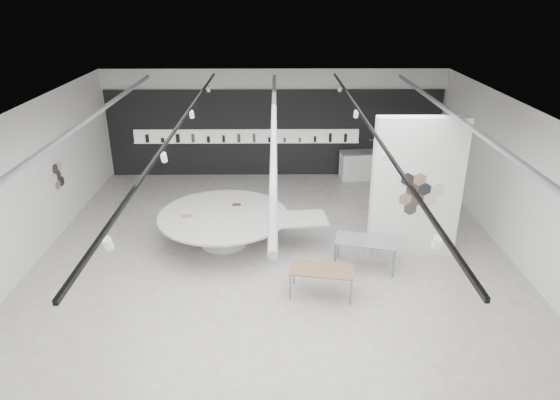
{
  "coord_description": "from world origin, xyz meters",
  "views": [
    {
      "loc": [
        0.04,
        -10.35,
        6.38
      ],
      "look_at": [
        0.14,
        1.2,
        1.42
      ],
      "focal_mm": 32.0,
      "sensor_mm": 36.0,
      "label": 1
    }
  ],
  "objects_px": {
    "sample_table_wood": "(322,271)",
    "sample_table_stone": "(366,242)",
    "display_island": "(226,225)",
    "kitchen_counter": "(364,165)",
    "partition_column": "(416,189)"
  },
  "relations": [
    {
      "from": "display_island",
      "to": "sample_table_stone",
      "type": "xyz_separation_m",
      "value": [
        3.5,
        -1.25,
        0.12
      ]
    },
    {
      "from": "sample_table_wood",
      "to": "sample_table_stone",
      "type": "bearing_deg",
      "value": 45.11
    },
    {
      "from": "partition_column",
      "to": "kitchen_counter",
      "type": "height_order",
      "value": "partition_column"
    },
    {
      "from": "display_island",
      "to": "sample_table_stone",
      "type": "relative_size",
      "value": 2.91
    },
    {
      "from": "display_island",
      "to": "sample_table_wood",
      "type": "distance_m",
      "value": 3.36
    },
    {
      "from": "sample_table_wood",
      "to": "sample_table_stone",
      "type": "distance_m",
      "value": 1.65
    },
    {
      "from": "partition_column",
      "to": "sample_table_wood",
      "type": "bearing_deg",
      "value": -142.57
    },
    {
      "from": "display_island",
      "to": "kitchen_counter",
      "type": "relative_size",
      "value": 2.56
    },
    {
      "from": "partition_column",
      "to": "sample_table_wood",
      "type": "xyz_separation_m",
      "value": [
        -2.45,
        -1.87,
        -1.19
      ]
    },
    {
      "from": "display_island",
      "to": "kitchen_counter",
      "type": "bearing_deg",
      "value": 41.15
    },
    {
      "from": "sample_table_wood",
      "to": "sample_table_stone",
      "type": "xyz_separation_m",
      "value": [
        1.17,
        1.17,
        0.08
      ]
    },
    {
      "from": "display_island",
      "to": "partition_column",
      "type": "bearing_deg",
      "value": -13.21
    },
    {
      "from": "sample_table_wood",
      "to": "sample_table_stone",
      "type": "relative_size",
      "value": 0.93
    },
    {
      "from": "partition_column",
      "to": "display_island",
      "type": "distance_m",
      "value": 4.97
    },
    {
      "from": "sample_table_stone",
      "to": "kitchen_counter",
      "type": "xyz_separation_m",
      "value": [
        1.0,
        6.22,
        -0.19
      ]
    }
  ]
}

